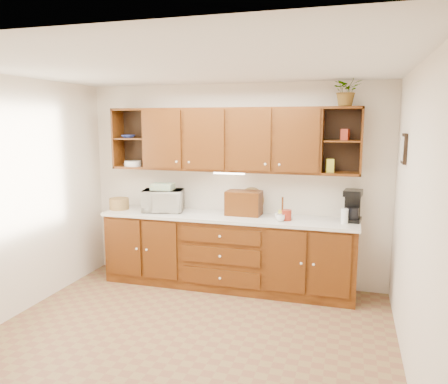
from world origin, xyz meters
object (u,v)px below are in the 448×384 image
Objects in this scene: microwave at (163,201)px; coffee_maker at (353,206)px; potted_plant at (347,90)px; bread_box at (244,203)px.

coffee_maker is at bearing -10.72° from microwave.
coffee_maker is at bearing 20.44° from potted_plant.
microwave is at bearing -174.62° from bread_box.
potted_plant reaches higher than microwave.
potted_plant is (2.28, 0.07, 1.39)m from microwave.
bread_box is at bearing -9.25° from microwave.
bread_box is 1.22× the size of potted_plant.
microwave is 1.38× the size of coffee_maker.
bread_box is at bearing 179.55° from potted_plant.
potted_plant is (1.20, -0.01, 1.38)m from bread_box.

